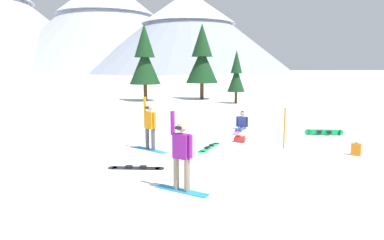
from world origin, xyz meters
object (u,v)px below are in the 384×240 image
at_px(loose_snowboard_near_left, 324,132).
at_px(pine_tree_broad, 202,58).
at_px(pine_tree_twin, 236,74).
at_px(pine_tree_slender, 145,59).
at_px(loose_snowboard_near_right, 209,147).
at_px(snowboarder_background, 241,123).
at_px(backpack_red, 240,139).
at_px(snowboarder_midground, 150,126).
at_px(trail_marker_pole, 284,128).
at_px(snowboarder_foreground, 181,154).
at_px(loose_snowboard_far_spare, 136,168).
at_px(backpack_orange, 356,149).

height_order(loose_snowboard_near_left, pine_tree_broad, pine_tree_broad).
bearing_deg(pine_tree_twin, pine_tree_slender, 150.46).
bearing_deg(loose_snowboard_near_right, snowboarder_background, 50.99).
bearing_deg(backpack_red, snowboarder_midground, -172.39).
xyz_separation_m(loose_snowboard_near_right, trail_marker_pole, (2.74, -0.85, 0.78)).
bearing_deg(snowboarder_foreground, loose_snowboard_far_spare, 113.56).
height_order(snowboarder_foreground, pine_tree_twin, pine_tree_twin).
distance_m(snowboarder_foreground, backpack_orange, 7.10).
bearing_deg(loose_snowboard_far_spare, snowboarder_background, 43.42).
height_order(snowboarder_background, backpack_red, snowboarder_background).
height_order(snowboarder_background, loose_snowboard_far_spare, snowboarder_background).
bearing_deg(trail_marker_pole, pine_tree_broad, 83.08).
bearing_deg(snowboarder_midground, loose_snowboard_near_left, 6.09).
relative_size(snowboarder_foreground, backpack_orange, 4.31).
height_order(loose_snowboard_near_left, trail_marker_pole, trail_marker_pole).
distance_m(snowboarder_foreground, pine_tree_slender, 24.21).
bearing_deg(snowboarder_background, trail_marker_pole, -89.49).
bearing_deg(backpack_orange, trail_marker_pole, 143.25).
bearing_deg(pine_tree_twin, trail_marker_pole, -105.08).
height_order(snowboarder_midground, backpack_orange, snowboarder_midground).
bearing_deg(backpack_orange, pine_tree_twin, 82.41).
height_order(loose_snowboard_near_left, backpack_red, loose_snowboard_near_left).
xyz_separation_m(trail_marker_pole, pine_tree_twin, (4.38, 16.27, 1.73)).
height_order(snowboarder_background, pine_tree_slender, pine_tree_slender).
bearing_deg(loose_snowboard_near_left, loose_snowboard_near_right, -169.93).
relative_size(snowboarder_midground, snowboarder_background, 1.19).
bearing_deg(snowboarder_midground, loose_snowboard_far_spare, -107.80).
distance_m(snowboarder_foreground, backpack_red, 6.18).
bearing_deg(pine_tree_broad, loose_snowboard_near_right, -104.78).
relative_size(loose_snowboard_near_right, pine_tree_broad, 0.22).
bearing_deg(snowboarder_midground, pine_tree_twin, 58.31).
relative_size(backpack_red, pine_tree_twin, 0.12).
bearing_deg(snowboarder_midground, pine_tree_slender, 84.47).
height_order(pine_tree_slender, pine_tree_twin, pine_tree_slender).
relative_size(loose_snowboard_near_right, backpack_orange, 3.41).
xyz_separation_m(loose_snowboard_far_spare, loose_snowboard_near_right, (3.01, 2.07, 0.00)).
bearing_deg(loose_snowboard_near_right, snowboarder_foreground, -115.33).
bearing_deg(snowboarder_foreground, backpack_orange, 15.91).
bearing_deg(pine_tree_twin, backpack_orange, -97.59).
xyz_separation_m(backpack_red, pine_tree_twin, (5.59, 14.74, 2.40)).
bearing_deg(trail_marker_pole, snowboarder_foreground, -144.22).
bearing_deg(pine_tree_twin, snowboarder_background, -110.11).
xyz_separation_m(loose_snowboard_near_left, pine_tree_slender, (-6.26, 18.64, 3.77)).
relative_size(loose_snowboard_near_left, trail_marker_pole, 1.06).
distance_m(snowboarder_foreground, pine_tree_broad, 25.52).
height_order(snowboarder_background, loose_snowboard_near_right, snowboarder_background).
bearing_deg(snowboarder_background, snowboarder_midground, -147.61).
distance_m(snowboarder_foreground, snowboarder_midground, 4.47).
xyz_separation_m(snowboarder_background, backpack_red, (-1.17, -2.66, -0.19)).
bearing_deg(loose_snowboard_near_right, backpack_red, 23.91).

